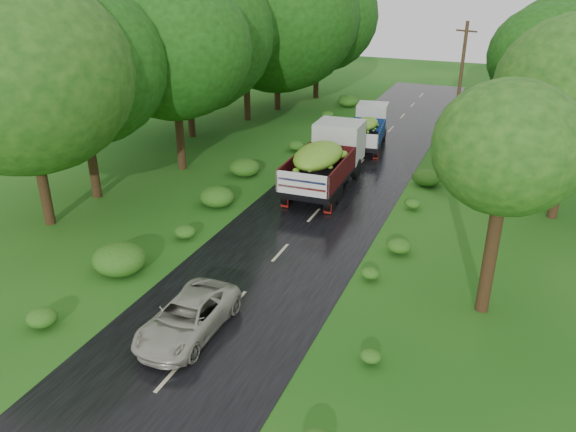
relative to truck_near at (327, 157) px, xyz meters
The scene contains 10 objects.
ground 15.69m from the truck_near, 87.80° to the right, with size 120.00×120.00×0.00m, color #114A0F.
road 10.74m from the truck_near, 86.76° to the right, with size 6.50×80.00×0.02m, color black.
road_lines 9.75m from the truck_near, 86.43° to the right, with size 0.12×69.60×0.00m.
truck_near is the anchor object (origin of this frame).
truck_far 7.93m from the truck_near, 89.40° to the left, with size 2.66×5.84×2.37m.
car 13.71m from the truck_near, 89.87° to the right, with size 1.94×4.20×1.17m, color #A8A795.
utility_pole 11.71m from the truck_near, 63.61° to the left, with size 1.27×0.58×7.62m.
trees_left 12.61m from the truck_near, 146.40° to the left, with size 8.35×33.25×9.33m.
trees_right 13.31m from the truck_near, 37.56° to the left, with size 5.72×31.59×7.60m.
shrubs 2.16m from the truck_near, 69.34° to the right, with size 11.90×44.00×0.70m.
Camera 1 is at (7.95, -10.51, 10.79)m, focal length 35.00 mm.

